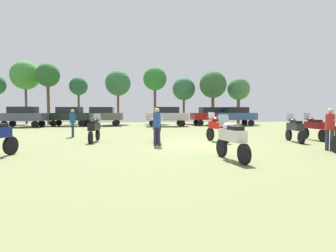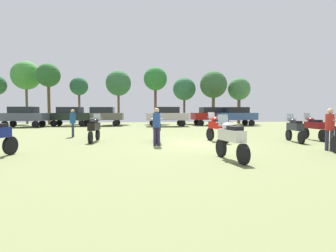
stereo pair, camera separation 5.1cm
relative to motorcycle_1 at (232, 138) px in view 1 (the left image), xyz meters
The scene contains 24 objects.
ground_plane 4.74m from the motorcycle_1, 95.76° to the left, with size 44.00×52.00×0.02m.
motorcycle_1 is the anchor object (origin of this frame).
motorcycle_2 6.82m from the motorcycle_1, 44.56° to the left, with size 0.63×2.12×1.44m.
motorcycle_4 7.89m from the motorcycle_1, 132.01° to the left, with size 0.62×2.20×1.44m.
motorcycle_6 5.30m from the motorcycle_1, 79.47° to the left, with size 0.78×2.14×1.51m.
motorcycle_8 8.48m from the motorcycle_1, 41.18° to the left, with size 0.62×2.19×1.47m.
motorcycle_11 5.97m from the motorcycle_1, 110.62° to the left, with size 0.62×2.11×1.44m.
car_1 21.71m from the motorcycle_1, 70.66° to the left, with size 4.50×2.35×2.00m.
car_2 24.29m from the motorcycle_1, 126.33° to the left, with size 4.45×2.19×2.00m.
car_3 19.84m from the motorcycle_1, 90.93° to the left, with size 4.36×1.94×2.00m.
car_4 21.91m from the motorcycle_1, 77.54° to the left, with size 4.48×2.30×2.00m.
car_5 22.39m from the motorcycle_1, 108.44° to the left, with size 4.33×1.88×2.00m.
car_6 23.56m from the motorcycle_1, 116.14° to the left, with size 4.47×2.25×2.00m.
person_1 4.89m from the motorcycle_1, 20.79° to the left, with size 0.48×0.48×1.68m.
person_2 11.29m from the motorcycle_1, 128.82° to the left, with size 0.42×0.42×1.68m.
person_3 4.53m from the motorcycle_1, 118.73° to the left, with size 0.35×0.35×1.71m.
tree_1 27.14m from the motorcycle_1, 102.52° to the left, with size 3.11×3.11×6.57m.
tree_2 27.51m from the motorcycle_1, 92.56° to the left, with size 2.98×2.98×7.20m.
tree_3 27.50m from the motorcycle_1, 70.01° to the left, with size 2.80×2.80×5.78m.
tree_4 32.36m from the motorcycle_1, 122.28° to the left, with size 3.49×3.49×7.69m.
tree_5 27.16m from the motorcycle_1, 84.68° to the left, with size 2.91×2.91×5.87m.
tree_6 26.48m from the motorcycle_1, 76.82° to the left, with size 3.36×3.36×6.56m.
tree_8 29.37m from the motorcycle_1, 111.69° to the left, with size 2.25×2.25×5.81m.
tree_9 29.07m from the motorcycle_1, 118.80° to the left, with size 2.73×2.73×7.13m.
Camera 1 is at (-2.36, -13.21, 1.59)m, focal length 29.60 mm.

